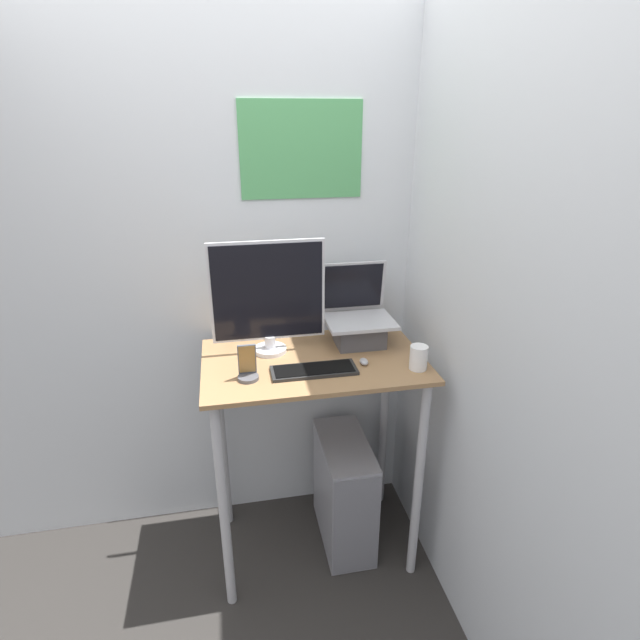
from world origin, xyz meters
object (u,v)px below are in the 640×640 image
object	(u,v)px
keyboard	(314,370)
mouse	(364,362)
monitor	(268,298)
cell_phone	(248,369)
computer_tower	(344,492)
laptop	(358,324)

from	to	relation	value
keyboard	mouse	distance (m)	0.22
mouse	keyboard	bearing A→B (deg)	-173.14
monitor	keyboard	size ratio (longest dim) A/B	1.42
keyboard	cell_phone	bearing A→B (deg)	-178.90
computer_tower	mouse	bearing A→B (deg)	-69.21
computer_tower	keyboard	bearing A→B (deg)	-141.51
computer_tower	laptop	bearing A→B (deg)	53.59
monitor	mouse	distance (m)	0.49
mouse	cell_phone	xyz separation A→B (m)	(-0.49, -0.03, 0.03)
laptop	cell_phone	distance (m)	0.58
keyboard	monitor	bearing A→B (deg)	124.52
cell_phone	monitor	bearing A→B (deg)	64.24
laptop	computer_tower	distance (m)	0.87
keyboard	mouse	world-z (taller)	mouse
cell_phone	keyboard	bearing A→B (deg)	1.10
mouse	cell_phone	world-z (taller)	cell_phone
laptop	computer_tower	xyz separation A→B (m)	(-0.08, -0.10, -0.86)
laptop	computer_tower	world-z (taller)	laptop
laptop	cell_phone	xyz separation A→B (m)	(-0.52, -0.25, -0.05)
monitor	computer_tower	size ratio (longest dim) A/B	0.88
monitor	cell_phone	bearing A→B (deg)	-115.76
mouse	computer_tower	distance (m)	0.79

